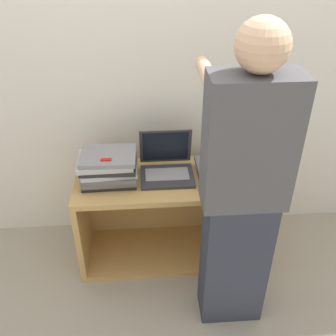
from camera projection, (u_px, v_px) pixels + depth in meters
ground_plane at (170, 278)px, 2.54m from camera, size 12.00×12.00×0.00m
wall_back at (163, 66)px, 2.35m from camera, size 8.00×0.05×2.40m
cart at (167, 211)px, 2.61m from camera, size 1.13×0.48×0.62m
laptop_open at (167, 166)px, 2.40m from camera, size 0.32×0.29×0.26m
laptop_stack_left at (109, 168)px, 2.32m from camera, size 0.35×0.26×0.18m
laptop_stack_right at (223, 170)px, 2.39m from camera, size 0.33×0.25×0.08m
person at (242, 195)px, 1.89m from camera, size 0.40×0.53×1.67m
inventory_tag at (106, 160)px, 2.22m from camera, size 0.06×0.02×0.01m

